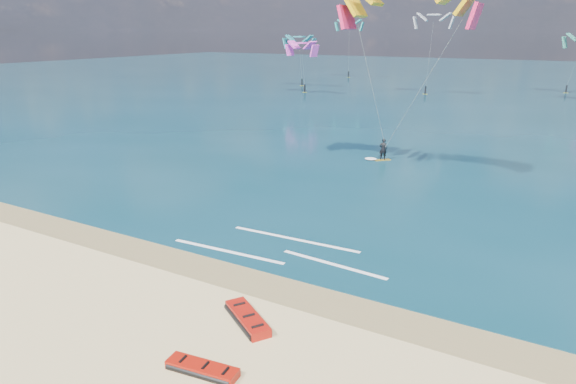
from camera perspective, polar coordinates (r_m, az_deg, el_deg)
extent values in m
plane|color=tan|center=(56.88, 16.13, 5.89)|extent=(320.00, 320.00, 0.00)
cube|color=olive|center=(24.20, -6.49, -9.09)|extent=(320.00, 2.40, 0.01)
cube|color=#0B323E|center=(119.50, 23.92, 10.88)|extent=(320.00, 200.00, 0.04)
cube|color=yellow|center=(45.36, 10.45, 3.54)|extent=(1.31, 1.28, 0.06)
imported|color=black|center=(45.14, 10.52, 4.71)|extent=(0.81, 0.73, 1.85)
cylinder|color=black|center=(44.70, 10.77, 4.92)|extent=(0.44, 0.42, 0.04)
cube|color=white|center=(26.50, -6.74, -6.55)|extent=(6.53, 0.59, 0.01)
cube|color=white|center=(25.03, 5.06, -8.00)|extent=(5.62, 0.64, 0.01)
cube|color=white|center=(27.79, 0.74, -5.25)|extent=(7.49, 0.51, 0.01)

